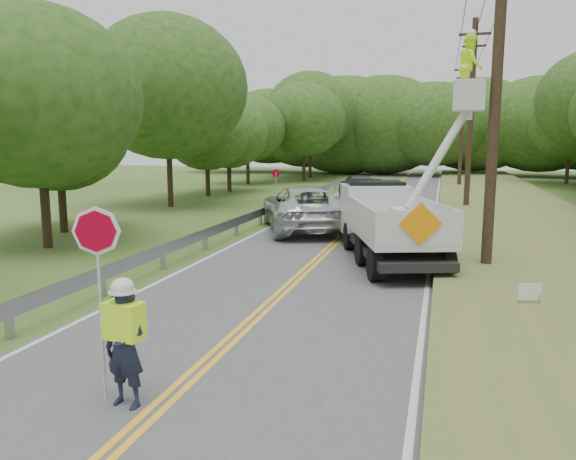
# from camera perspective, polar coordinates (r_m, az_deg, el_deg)

# --- Properties ---
(ground) EXTENTS (140.00, 140.00, 0.00)m
(ground) POSITION_cam_1_polar(r_m,az_deg,el_deg) (8.94, -10.84, -15.57)
(ground) COLOR #35541B
(ground) RESTS_ON ground
(road) EXTENTS (7.20, 96.00, 0.03)m
(road) POSITION_cam_1_polar(r_m,az_deg,el_deg) (21.87, 5.66, -0.64)
(road) COLOR #504F52
(road) RESTS_ON ground
(guardrail) EXTENTS (0.18, 48.00, 0.77)m
(guardrail) POSITION_cam_1_polar(r_m,az_deg,el_deg) (23.67, -3.55, 1.46)
(guardrail) COLOR #94979C
(guardrail) RESTS_ON ground
(utility_poles) EXTENTS (1.60, 43.30, 10.00)m
(utility_poles) POSITION_cam_1_polar(r_m,az_deg,el_deg) (24.34, 19.12, 12.32)
(utility_poles) COLOR black
(utility_poles) RESTS_ON ground
(tall_grass_verge) EXTENTS (7.00, 96.00, 0.30)m
(tall_grass_verge) POSITION_cam_1_polar(r_m,az_deg,el_deg) (21.80, 24.38, -1.08)
(tall_grass_verge) COLOR olive
(tall_grass_verge) RESTS_ON ground
(treeline_left) EXTENTS (11.01, 56.12, 10.72)m
(treeline_left) POSITION_cam_1_polar(r_m,az_deg,el_deg) (38.88, -5.82, 12.03)
(treeline_left) COLOR #332319
(treeline_left) RESTS_ON ground
(treeline_horizon) EXTENTS (56.90, 14.83, 11.98)m
(treeline_horizon) POSITION_cam_1_polar(r_m,az_deg,el_deg) (63.42, 14.70, 10.48)
(treeline_horizon) COLOR #234513
(treeline_horizon) RESTS_ON ground
(flagger) EXTENTS (1.12, 0.50, 2.81)m
(flagger) POSITION_cam_1_polar(r_m,az_deg,el_deg) (8.13, -16.60, -10.60)
(flagger) COLOR #191E33
(flagger) RESTS_ON road
(bucket_truck) EXTENTS (4.58, 6.98, 6.55)m
(bucket_truck) POSITION_cam_1_polar(r_m,az_deg,el_deg) (18.05, 10.45, 1.96)
(bucket_truck) COLOR black
(bucket_truck) RESTS_ON road
(suv_silver) EXTENTS (5.39, 7.33, 1.85)m
(suv_silver) POSITION_cam_1_polar(r_m,az_deg,el_deg) (23.17, 1.69, 2.29)
(suv_silver) COLOR silver
(suv_silver) RESTS_ON road
(suv_darkgrey) EXTENTS (3.62, 5.82, 1.57)m
(suv_darkgrey) POSITION_cam_1_polar(r_m,az_deg,el_deg) (35.53, 7.34, 4.39)
(suv_darkgrey) COLOR #3E4047
(suv_darkgrey) RESTS_ON road
(stop_sign_permanent) EXTENTS (0.38, 0.33, 2.24)m
(stop_sign_permanent) POSITION_cam_1_polar(r_m,az_deg,el_deg) (30.02, -1.26, 4.84)
(stop_sign_permanent) COLOR #94979C
(stop_sign_permanent) RESTS_ON ground
(yard_sign) EXTENTS (0.48, 0.18, 0.72)m
(yard_sign) POSITION_cam_1_polar(r_m,az_deg,el_deg) (12.90, 23.72, -5.98)
(yard_sign) COLOR white
(yard_sign) RESTS_ON ground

